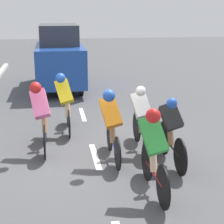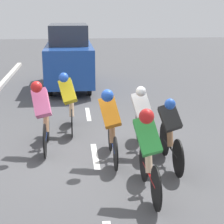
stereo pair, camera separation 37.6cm
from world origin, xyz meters
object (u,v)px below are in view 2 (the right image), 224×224
cyclist_pink (43,113)px  cyclist_green (148,149)px  support_car (69,57)px  cyclist_yellow (69,100)px  cyclist_orange (111,122)px  cyclist_black (170,131)px  cyclist_white (142,117)px

cyclist_pink → cyclist_green: bearing=128.6°
cyclist_green → support_car: 8.95m
cyclist_yellow → cyclist_orange: 2.14m
cyclist_pink → cyclist_yellow: (-0.55, -1.20, -0.01)m
cyclist_green → cyclist_black: bearing=-120.3°
cyclist_yellow → cyclist_orange: cyclist_orange is taller
cyclist_white → support_car: support_car is taller
cyclist_pink → support_car: bearing=-94.8°
cyclist_green → cyclist_yellow: cyclist_green is taller
cyclist_pink → support_car: (-0.56, -6.57, 0.34)m
cyclist_pink → cyclist_white: cyclist_pink is taller
support_car → cyclist_white: bearing=102.6°
cyclist_black → cyclist_orange: cyclist_orange is taller
cyclist_pink → cyclist_white: 2.11m
cyclist_black → support_car: size_ratio=0.41×
cyclist_yellow → cyclist_white: bearing=136.0°
cyclist_green → cyclist_pink: size_ratio=0.99×
cyclist_green → cyclist_orange: bearing=-73.5°
cyclist_black → cyclist_yellow: (1.94, -2.34, 0.08)m
cyclist_black → cyclist_yellow: cyclist_yellow is taller
cyclist_yellow → support_car: bearing=-90.1°
cyclist_yellow → support_car: support_car is taller
cyclist_green → cyclist_yellow: 3.71m
cyclist_green → cyclist_white: cyclist_green is taller
cyclist_green → cyclist_orange: size_ratio=1.02×
cyclist_black → cyclist_pink: cyclist_pink is taller
cyclist_black → cyclist_white: bearing=-65.2°
cyclist_white → cyclist_green: bearing=82.2°
cyclist_yellow → cyclist_white: 2.15m
cyclist_black → cyclist_pink: size_ratio=1.02×
cyclist_pink → cyclist_black: bearing=155.2°
cyclist_black → cyclist_pink: bearing=-24.8°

